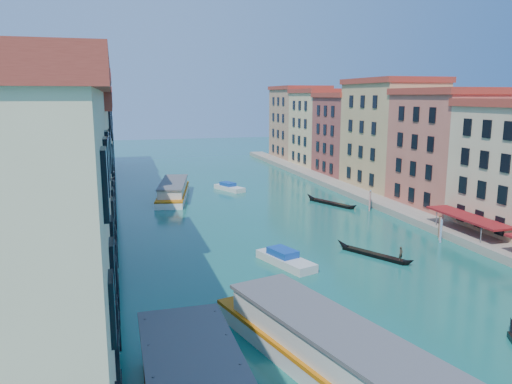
# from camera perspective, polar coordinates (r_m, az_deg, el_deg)

# --- Properties ---
(left_bank_palazzos) EXTENTS (12.80, 128.40, 21.00)m
(left_bank_palazzos) POSITION_cam_1_polar(r_m,az_deg,el_deg) (77.17, -20.57, 4.21)
(left_bank_palazzos) COLOR beige
(left_bank_palazzos) RESTS_ON ground
(right_bank_palazzos) EXTENTS (12.80, 128.40, 21.00)m
(right_bank_palazzos) POSITION_cam_1_polar(r_m,az_deg,el_deg) (91.75, 17.03, 5.41)
(right_bank_palazzos) COLOR #A74D3B
(right_bank_palazzos) RESTS_ON ground
(quay) EXTENTS (4.00, 140.00, 1.00)m
(quay) POSITION_cam_1_polar(r_m,az_deg,el_deg) (89.02, 12.36, -0.54)
(quay) COLOR gray
(quay) RESTS_ON ground
(mooring_poles_right) EXTENTS (1.44, 54.24, 3.20)m
(mooring_poles_right) POSITION_cam_1_polar(r_m,az_deg,el_deg) (58.43, 26.76, -6.69)
(mooring_poles_right) COLOR brown
(mooring_poles_right) RESTS_ON ground
(vaporetto_near) EXTENTS (10.90, 23.37, 3.39)m
(vaporetto_near) POSITION_cam_1_polar(r_m,az_deg,el_deg) (34.29, 8.59, -17.53)
(vaporetto_near) COLOR silver
(vaporetto_near) RESTS_ON ground
(vaporetto_far) EXTENTS (8.24, 20.23, 2.94)m
(vaporetto_far) POSITION_cam_1_polar(r_m,az_deg,el_deg) (89.72, -9.42, 0.19)
(vaporetto_far) COLOR white
(vaporetto_far) RESTS_ON ground
(gondola_fore) EXTENTS (5.64, 9.57, 2.09)m
(gondola_fore) POSITION_cam_1_polar(r_m,az_deg,el_deg) (58.15, 13.32, -6.84)
(gondola_fore) COLOR black
(gondola_fore) RESTS_ON ground
(gondola_far) EXTENTS (5.41, 10.98, 1.64)m
(gondola_far) POSITION_cam_1_polar(r_m,az_deg,el_deg) (84.20, 8.45, -1.17)
(gondola_far) COLOR black
(gondola_far) RESTS_ON ground
(motorboat_mid) EXTENTS (4.77, 8.16, 1.61)m
(motorboat_mid) POSITION_cam_1_polar(r_m,az_deg,el_deg) (54.01, 3.33, -7.63)
(motorboat_mid) COLOR silver
(motorboat_mid) RESTS_ON ground
(motorboat_far) EXTENTS (4.97, 7.50, 1.49)m
(motorboat_far) POSITION_cam_1_polar(r_m,az_deg,el_deg) (95.83, -3.10, 0.55)
(motorboat_far) COLOR silver
(motorboat_far) RESTS_ON ground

